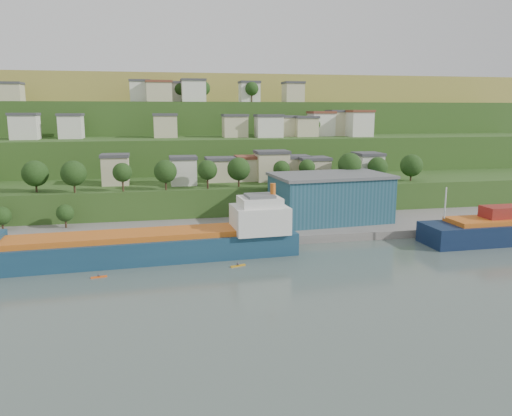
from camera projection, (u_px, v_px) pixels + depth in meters
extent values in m
plane|color=#414F4A|center=(217.00, 269.00, 101.40)|extent=(500.00, 500.00, 0.00)
cube|color=slate|center=(279.00, 232.00, 132.24)|extent=(220.00, 26.00, 4.00)
cube|color=#284719|center=(195.00, 214.00, 155.24)|extent=(260.00, 32.00, 20.00)
cube|color=#284719|center=(188.00, 198.00, 184.09)|extent=(280.00, 32.00, 44.00)
cube|color=#284719|center=(183.00, 186.00, 212.93)|extent=(300.00, 32.00, 70.00)
cube|color=olive|center=(176.00, 167.00, 284.08)|extent=(360.00, 120.00, 96.00)
cube|color=#C5BB95|center=(116.00, 171.00, 147.86)|extent=(7.61, 7.64, 8.17)
cube|color=#3F3F44|center=(115.00, 156.00, 146.98)|extent=(8.21, 8.24, 0.90)
cube|color=silver|center=(183.00, 172.00, 147.50)|extent=(7.44, 7.14, 7.60)
cube|color=#3F3F44|center=(183.00, 158.00, 146.68)|extent=(8.04, 7.74, 0.90)
cube|color=#C5BB95|center=(222.00, 171.00, 155.07)|extent=(9.51, 7.48, 6.57)
cube|color=#3F3F44|center=(222.00, 159.00, 154.35)|extent=(10.11, 8.08, 0.90)
cube|color=#C5BB95|center=(251.00, 169.00, 156.85)|extent=(8.69, 7.62, 6.87)
cube|color=brown|center=(250.00, 157.00, 156.11)|extent=(9.29, 8.22, 0.90)
cube|color=#C5BB95|center=(272.00, 167.00, 155.79)|extent=(9.79, 7.84, 8.56)
cube|color=#3F3F44|center=(272.00, 152.00, 154.88)|extent=(10.39, 8.44, 0.90)
cube|color=#C5BB95|center=(293.00, 169.00, 157.61)|extent=(9.58, 7.31, 6.91)
cube|color=#3F3F44|center=(293.00, 157.00, 156.86)|extent=(10.18, 7.91, 0.90)
cube|color=#C5BB95|center=(313.00, 171.00, 154.44)|extent=(8.79, 8.05, 6.71)
cube|color=#3F3F44|center=(314.00, 158.00, 153.71)|extent=(9.39, 8.65, 0.90)
cube|color=silver|center=(368.00, 168.00, 157.95)|extent=(7.45, 8.83, 7.77)
cube|color=#3F3F44|center=(368.00, 154.00, 157.12)|extent=(8.05, 9.43, 0.90)
cube|color=silver|center=(25.00, 128.00, 168.56)|extent=(8.80, 7.14, 8.00)
cube|color=#3F3F44|center=(24.00, 114.00, 167.70)|extent=(9.40, 7.74, 0.90)
cube|color=silver|center=(71.00, 127.00, 174.64)|extent=(7.74, 8.56, 7.81)
cube|color=#3F3F44|center=(70.00, 115.00, 173.81)|extent=(8.34, 9.16, 0.90)
cube|color=#C5BB95|center=(165.00, 127.00, 180.53)|extent=(8.23, 7.44, 7.77)
cube|color=#3F3F44|center=(165.00, 115.00, 179.69)|extent=(8.83, 8.04, 0.90)
cube|color=#C5BB95|center=(235.00, 127.00, 183.10)|extent=(8.67, 7.14, 7.47)
cube|color=#3F3F44|center=(235.00, 115.00, 182.29)|extent=(9.27, 7.74, 0.90)
cube|color=silver|center=(269.00, 127.00, 182.27)|extent=(9.42, 7.26, 7.41)
cube|color=#3F3F44|center=(269.00, 116.00, 181.47)|extent=(10.02, 7.86, 0.90)
cube|color=#C5BB95|center=(284.00, 127.00, 189.67)|extent=(9.58, 8.72, 6.93)
cube|color=#3F3F44|center=(284.00, 117.00, 188.92)|extent=(10.18, 9.32, 0.90)
cube|color=#C5BB95|center=(305.00, 127.00, 187.63)|extent=(8.15, 7.41, 6.79)
cube|color=#3F3F44|center=(306.00, 117.00, 186.89)|extent=(8.75, 8.01, 0.90)
cube|color=silver|center=(321.00, 125.00, 192.61)|extent=(8.61, 8.96, 8.52)
cube|color=brown|center=(321.00, 112.00, 191.71)|extent=(9.21, 9.56, 0.90)
cube|color=#C5BB95|center=(340.00, 124.00, 193.87)|extent=(9.07, 7.70, 8.99)
cube|color=#3F3F44|center=(340.00, 111.00, 192.92)|extent=(9.67, 8.30, 0.90)
cube|color=silver|center=(359.00, 124.00, 187.99)|extent=(8.29, 8.76, 8.99)
cube|color=brown|center=(360.00, 111.00, 187.04)|extent=(8.89, 9.36, 0.90)
cube|color=#C5BB95|center=(12.00, 93.00, 193.57)|extent=(7.67, 8.46, 6.62)
cube|color=#3F3F44|center=(11.00, 83.00, 192.85)|extent=(8.27, 9.06, 0.90)
cube|color=silver|center=(140.00, 92.00, 202.93)|extent=(7.84, 8.52, 8.06)
cube|color=#3F3F44|center=(140.00, 81.00, 202.07)|extent=(8.44, 9.12, 0.90)
cube|color=#C5BB95|center=(159.00, 92.00, 200.39)|extent=(9.97, 7.63, 7.63)
cube|color=brown|center=(159.00, 81.00, 199.57)|extent=(10.57, 8.23, 0.90)
cube|color=silver|center=(181.00, 93.00, 211.20)|extent=(9.61, 8.43, 7.77)
cube|color=#3F3F44|center=(181.00, 83.00, 210.37)|extent=(10.21, 9.03, 0.90)
cube|color=silver|center=(194.00, 92.00, 202.82)|extent=(9.53, 7.19, 8.35)
cube|color=#3F3F44|center=(193.00, 80.00, 201.93)|extent=(10.13, 7.79, 0.90)
cube|color=silver|center=(249.00, 93.00, 207.08)|extent=(7.87, 7.55, 7.69)
cube|color=#3F3F44|center=(249.00, 82.00, 206.25)|extent=(8.47, 8.15, 0.90)
cube|color=#C5BB95|center=(293.00, 93.00, 211.35)|extent=(7.80, 8.54, 7.72)
cube|color=#3F3F44|center=(293.00, 83.00, 210.52)|extent=(8.40, 9.14, 0.90)
cylinder|color=#382619|center=(36.00, 186.00, 134.39)|extent=(0.50, 0.50, 3.15)
sphere|color=black|center=(35.00, 173.00, 133.72)|extent=(6.95, 6.95, 6.95)
cylinder|color=#382619|center=(74.00, 186.00, 133.46)|extent=(0.50, 0.50, 3.39)
sphere|color=black|center=(74.00, 173.00, 132.78)|extent=(6.73, 6.73, 6.73)
cylinder|color=#382619|center=(123.00, 184.00, 135.57)|extent=(0.50, 0.50, 3.79)
sphere|color=black|center=(122.00, 172.00, 134.93)|extent=(5.19, 5.19, 5.19)
cylinder|color=#382619|center=(166.00, 184.00, 138.11)|extent=(0.50, 0.50, 3.43)
sphere|color=black|center=(165.00, 171.00, 137.45)|extent=(6.30, 6.30, 6.30)
cylinder|color=#382619|center=(208.00, 182.00, 140.38)|extent=(0.50, 0.50, 3.76)
sphere|color=black|center=(207.00, 170.00, 139.73)|extent=(5.57, 5.57, 5.57)
cylinder|color=#382619|center=(239.00, 181.00, 143.82)|extent=(0.50, 0.50, 3.35)
sphere|color=black|center=(239.00, 169.00, 143.14)|extent=(6.65, 6.65, 6.65)
cylinder|color=#382619|center=(281.00, 179.00, 147.29)|extent=(0.50, 0.50, 3.41)
sphere|color=black|center=(282.00, 169.00, 146.70)|extent=(4.97, 4.97, 4.97)
cylinder|color=#382619|center=(307.00, 178.00, 148.09)|extent=(0.50, 0.50, 3.79)
sphere|color=black|center=(307.00, 167.00, 147.47)|extent=(4.84, 4.84, 4.84)
cylinder|color=#382619|center=(349.00, 178.00, 148.37)|extent=(0.50, 0.50, 4.01)
sphere|color=black|center=(350.00, 165.00, 147.61)|extent=(6.99, 6.99, 6.99)
cylinder|color=#382619|center=(377.00, 178.00, 151.18)|extent=(0.50, 0.50, 3.26)
sphere|color=black|center=(378.00, 167.00, 150.55)|extent=(6.00, 6.00, 6.00)
cylinder|color=#382619|center=(411.00, 176.00, 156.11)|extent=(0.50, 0.50, 2.93)
sphere|color=black|center=(411.00, 165.00, 155.46)|extent=(6.92, 6.92, 6.92)
cylinder|color=#382619|center=(252.00, 97.00, 203.74)|extent=(0.50, 0.50, 3.90)
sphere|color=black|center=(252.00, 89.00, 203.08)|extent=(5.50, 5.50, 5.50)
cylinder|color=#382619|center=(203.00, 97.00, 204.38)|extent=(0.50, 0.50, 3.95)
sphere|color=black|center=(203.00, 88.00, 203.69)|extent=(6.00, 6.00, 6.00)
cylinder|color=#382619|center=(180.00, 98.00, 208.98)|extent=(0.50, 0.50, 3.78)
sphere|color=black|center=(180.00, 89.00, 208.31)|extent=(5.74, 5.74, 5.74)
cylinder|color=#382619|center=(239.00, 132.00, 186.89)|extent=(0.50, 0.50, 3.78)
sphere|color=black|center=(239.00, 122.00, 186.24)|extent=(5.46, 5.46, 5.46)
cylinder|color=#382619|center=(314.00, 132.00, 189.98)|extent=(0.50, 0.50, 2.96)
sphere|color=black|center=(314.00, 124.00, 189.41)|extent=(5.49, 5.49, 5.49)
cube|color=#13324A|center=(138.00, 254.00, 107.05)|extent=(69.85, 14.75, 6.94)
cube|color=#BF5B19|center=(128.00, 236.00, 105.88)|extent=(51.94, 11.78, 1.19)
cube|color=silver|center=(260.00, 219.00, 111.06)|extent=(12.42, 10.55, 5.94)
cube|color=silver|center=(260.00, 201.00, 110.29)|extent=(9.34, 8.41, 1.98)
cube|color=#595B5E|center=(260.00, 196.00, 110.05)|extent=(6.27, 6.27, 0.59)
cylinder|color=#BF5B19|center=(273.00, 190.00, 110.40)|extent=(1.25, 1.25, 2.97)
cylinder|color=silver|center=(445.00, 203.00, 117.90)|extent=(0.35, 0.35, 7.52)
cube|color=maroon|center=(508.00, 212.00, 121.81)|extent=(12.99, 5.60, 2.79)
cube|color=#1C4554|center=(330.00, 199.00, 136.12)|extent=(31.45, 20.54, 12.00)
cube|color=#595B5E|center=(331.00, 175.00, 134.89)|extent=(32.54, 21.63, 0.80)
cube|color=silver|center=(29.00, 249.00, 109.99)|extent=(4.36, 2.50, 0.82)
cube|color=#E65414|center=(99.00, 277.00, 96.22)|extent=(3.08, 1.07, 0.23)
sphere|color=#3F3F44|center=(99.00, 275.00, 96.14)|extent=(0.53, 0.53, 0.53)
cube|color=#C08516|center=(238.00, 266.00, 103.10)|extent=(3.33, 1.60, 0.25)
sphere|color=#3F3F44|center=(238.00, 264.00, 103.02)|extent=(0.58, 0.58, 0.58)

